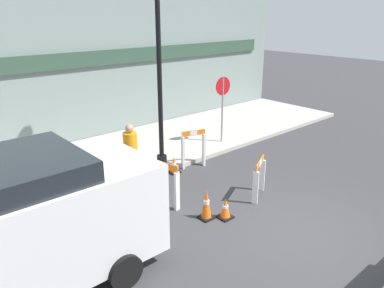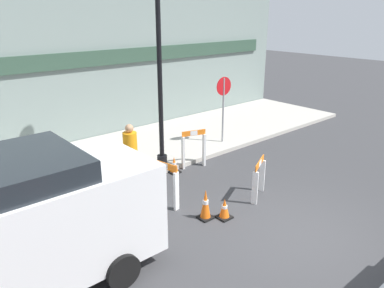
% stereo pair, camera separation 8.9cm
% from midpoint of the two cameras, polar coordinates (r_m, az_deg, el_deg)
% --- Properties ---
extents(ground_plane, '(60.00, 60.00, 0.00)m').
position_cam_midpoint_polar(ground_plane, '(7.92, 17.81, -14.17)').
color(ground_plane, '#38383A').
extents(sidewalk_slab, '(18.00, 3.94, 0.13)m').
position_cam_midpoint_polar(sidewalk_slab, '(12.05, -8.97, -1.12)').
color(sidewalk_slab, '#ADA89E').
rests_on(sidewalk_slab, ground_plane).
extents(storefront_facade, '(18.00, 0.22, 5.50)m').
position_cam_midpoint_polar(storefront_facade, '(13.16, -14.47, 12.35)').
color(storefront_facade, gray).
rests_on(storefront_facade, ground_plane).
extents(streetlamp_post, '(0.44, 0.44, 6.20)m').
position_cam_midpoint_polar(streetlamp_post, '(10.05, -4.91, 18.23)').
color(streetlamp_post, black).
rests_on(streetlamp_post, sidewalk_slab).
extents(stop_sign, '(0.60, 0.06, 2.18)m').
position_cam_midpoint_polar(stop_sign, '(12.27, 5.03, 6.86)').
color(stop_sign, gray).
rests_on(stop_sign, sidewalk_slab).
extents(barricade_0, '(0.79, 0.49, 0.97)m').
position_cam_midpoint_polar(barricade_0, '(9.14, 10.42, -5.02)').
color(barricade_0, white).
rests_on(barricade_0, ground_plane).
extents(barricade_1, '(0.72, 0.35, 1.11)m').
position_cam_midpoint_polar(barricade_1, '(10.70, 0.51, -0.61)').
color(barricade_1, white).
rests_on(barricade_1, ground_plane).
extents(barricade_2, '(0.29, 0.75, 1.08)m').
position_cam_midpoint_polar(barricade_2, '(8.61, -3.90, -5.95)').
color(barricade_2, white).
rests_on(barricade_2, ground_plane).
extents(traffic_cone_0, '(0.30, 0.30, 0.47)m').
position_cam_midpoint_polar(traffic_cone_0, '(8.28, 5.28, -9.82)').
color(traffic_cone_0, black).
rests_on(traffic_cone_0, ground_plane).
extents(traffic_cone_1, '(0.30, 0.30, 0.47)m').
position_cam_midpoint_polar(traffic_cone_1, '(10.46, -2.50, -3.24)').
color(traffic_cone_1, black).
rests_on(traffic_cone_1, ground_plane).
extents(traffic_cone_2, '(0.30, 0.30, 0.69)m').
position_cam_midpoint_polar(traffic_cone_2, '(8.19, 2.39, -9.21)').
color(traffic_cone_2, black).
rests_on(traffic_cone_2, ground_plane).
extents(person_worker, '(0.47, 0.47, 1.73)m').
position_cam_midpoint_polar(person_worker, '(9.31, -9.04, -1.73)').
color(person_worker, '#33333D').
rests_on(person_worker, ground_plane).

